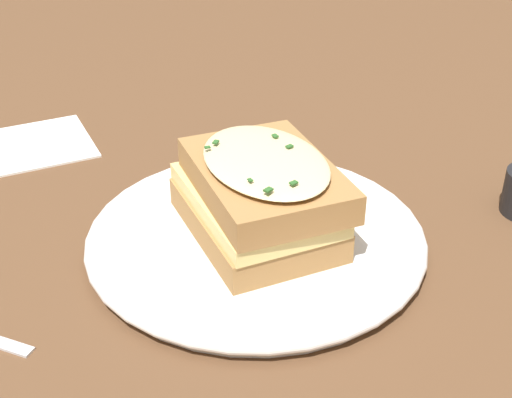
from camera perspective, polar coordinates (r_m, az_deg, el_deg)
ground_plane at (r=0.54m, az=3.06°, el=-4.32°), size 2.40×2.40×0.00m
dinner_plate at (r=0.54m, az=0.00°, el=-3.11°), size 0.25×0.25×0.01m
sandwich at (r=0.52m, az=0.33°, el=0.33°), size 0.11×0.15×0.07m
napkin at (r=0.72m, az=-18.06°, el=4.06°), size 0.14×0.12×0.00m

